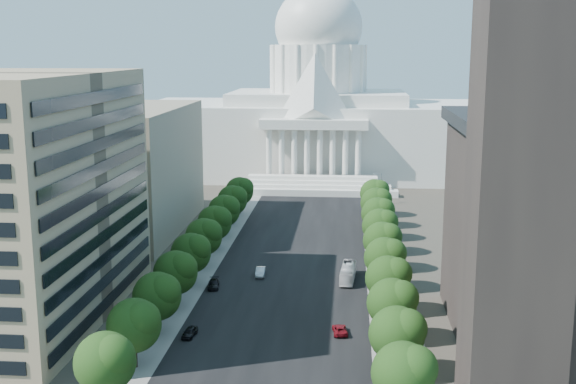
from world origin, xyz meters
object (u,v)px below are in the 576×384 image
(car_silver, at_px, (260,272))
(car_red, at_px, (340,330))
(car_dark_b, at_px, (214,284))
(car_dark_a, at_px, (190,332))
(city_bus, at_px, (348,273))

(car_silver, bearing_deg, car_red, -62.57)
(car_silver, bearing_deg, car_dark_b, -136.41)
(car_dark_a, bearing_deg, car_dark_b, 98.79)
(car_dark_a, xyz_separation_m, car_red, (23.09, 3.15, -0.06))
(city_bus, bearing_deg, car_red, -88.51)
(car_silver, relative_size, car_dark_b, 1.01)
(car_red, xyz_separation_m, city_bus, (1.14, 26.67, 0.83))
(car_dark_a, xyz_separation_m, car_dark_b, (-0.65, 23.12, 0.01))
(city_bus, bearing_deg, car_dark_a, -125.17)
(car_silver, height_order, car_red, car_silver)
(car_red, bearing_deg, car_dark_a, 0.97)
(car_dark_b, bearing_deg, car_red, -47.18)
(car_dark_b, bearing_deg, car_silver, 38.71)
(car_silver, relative_size, car_red, 1.07)
(car_red, relative_size, car_dark_b, 0.94)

